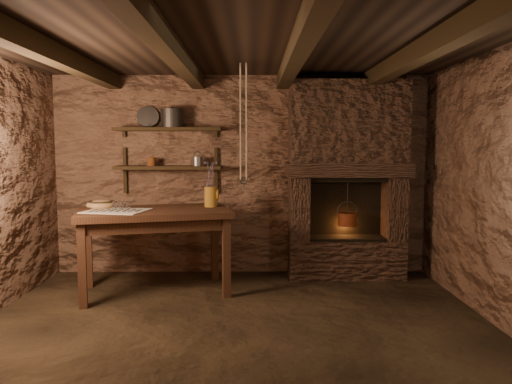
{
  "coord_description": "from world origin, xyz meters",
  "views": [
    {
      "loc": [
        0.14,
        -4.07,
        1.56
      ],
      "look_at": [
        0.18,
        0.9,
        1.1
      ],
      "focal_mm": 35.0,
      "sensor_mm": 36.0,
      "label": 1
    }
  ],
  "objects_px": {
    "stoneware_jug": "(211,187)",
    "iron_stockpot": "(172,119)",
    "work_table": "(155,248)",
    "red_pot": "(347,218)",
    "wooden_bowl": "(101,205)"
  },
  "relations": [
    {
      "from": "stoneware_jug",
      "to": "iron_stockpot",
      "type": "xyz_separation_m",
      "value": [
        -0.49,
        0.48,
        0.76
      ]
    },
    {
      "from": "iron_stockpot",
      "to": "work_table",
      "type": "bearing_deg",
      "value": -97.59
    },
    {
      "from": "red_pot",
      "to": "iron_stockpot",
      "type": "bearing_deg",
      "value": 176.66
    },
    {
      "from": "work_table",
      "to": "iron_stockpot",
      "type": "relative_size",
      "value": 6.57
    },
    {
      "from": "wooden_bowl",
      "to": "iron_stockpot",
      "type": "bearing_deg",
      "value": 42.14
    },
    {
      "from": "work_table",
      "to": "wooden_bowl",
      "type": "bearing_deg",
      "value": 157.44
    },
    {
      "from": "stoneware_jug",
      "to": "red_pot",
      "type": "height_order",
      "value": "stoneware_jug"
    },
    {
      "from": "stoneware_jug",
      "to": "wooden_bowl",
      "type": "relative_size",
      "value": 1.6
    },
    {
      "from": "iron_stockpot",
      "to": "red_pot",
      "type": "bearing_deg",
      "value": -3.34
    },
    {
      "from": "work_table",
      "to": "iron_stockpot",
      "type": "bearing_deg",
      "value": 68.7
    },
    {
      "from": "work_table",
      "to": "stoneware_jug",
      "type": "bearing_deg",
      "value": 7.24
    },
    {
      "from": "red_pot",
      "to": "stoneware_jug",
      "type": "bearing_deg",
      "value": -167.18
    },
    {
      "from": "stoneware_jug",
      "to": "red_pot",
      "type": "relative_size",
      "value": 0.93
    },
    {
      "from": "iron_stockpot",
      "to": "red_pot",
      "type": "relative_size",
      "value": 0.49
    },
    {
      "from": "stoneware_jug",
      "to": "iron_stockpot",
      "type": "distance_m",
      "value": 1.02
    }
  ]
}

